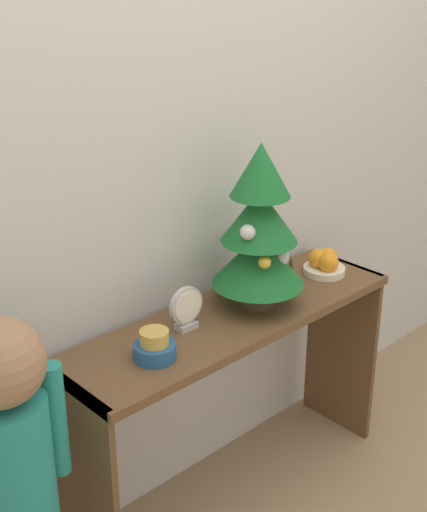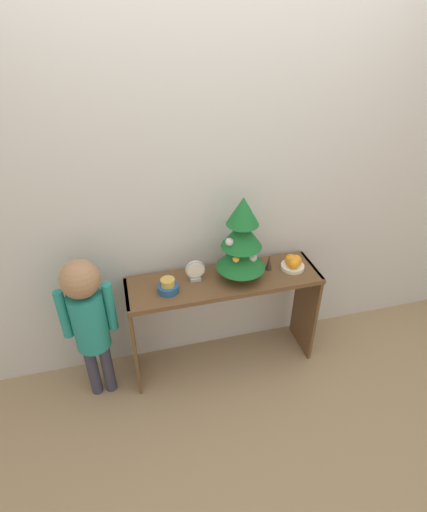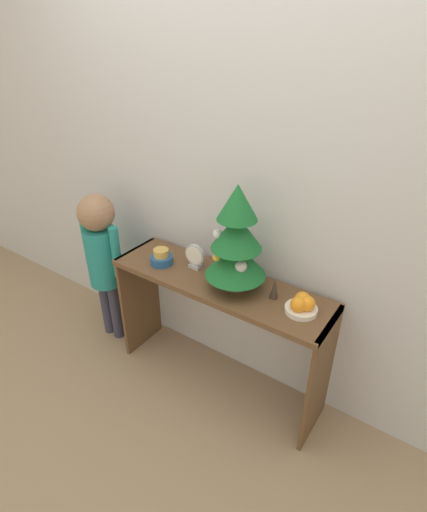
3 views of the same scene
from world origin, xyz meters
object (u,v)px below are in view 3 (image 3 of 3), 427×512
(singing_bowl, at_px, (161,258))
(desk_clock, at_px, (195,257))
(figurine, at_px, (274,288))
(fruit_bowl, at_px, (302,305))
(child_figure, at_px, (102,250))
(mini_tree, at_px, (236,241))

(singing_bowl, relative_size, desk_clock, 0.88)
(figurine, bearing_deg, singing_bowl, -174.41)
(singing_bowl, bearing_deg, figurine, 5.59)
(fruit_bowl, distance_m, child_figure, 1.29)
(mini_tree, xyz_separation_m, fruit_bowl, (0.36, 0.01, -0.22))
(singing_bowl, distance_m, figurine, 0.66)
(figurine, bearing_deg, desk_clock, 179.52)
(child_figure, bearing_deg, fruit_bowl, 2.73)
(singing_bowl, bearing_deg, fruit_bowl, 2.69)
(mini_tree, height_order, desk_clock, mini_tree)
(child_figure, bearing_deg, mini_tree, 3.36)
(mini_tree, relative_size, figurine, 5.10)
(singing_bowl, relative_size, figurine, 1.15)
(mini_tree, xyz_separation_m, desk_clock, (-0.28, 0.04, -0.19))
(fruit_bowl, bearing_deg, singing_bowl, -177.31)
(desk_clock, distance_m, figurine, 0.48)
(fruit_bowl, xyz_separation_m, child_figure, (-1.29, -0.06, -0.09))
(desk_clock, relative_size, child_figure, 0.14)
(figurine, bearing_deg, child_figure, -175.58)
(singing_bowl, xyz_separation_m, child_figure, (-0.47, -0.02, -0.09))
(mini_tree, bearing_deg, fruit_bowl, 1.07)
(desk_clock, relative_size, figurine, 1.31)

